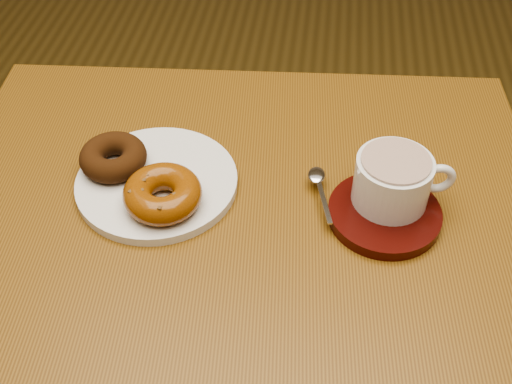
# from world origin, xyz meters

# --- Properties ---
(ground) EXTENTS (6.00, 6.00, 0.00)m
(ground) POSITION_xyz_m (0.00, 0.00, 0.00)
(ground) COLOR brown
(ground) RESTS_ON ground
(cafe_table) EXTENTS (0.86, 0.67, 0.77)m
(cafe_table) POSITION_xyz_m (0.14, -0.13, 0.64)
(cafe_table) COLOR brown
(cafe_table) RESTS_ON ground
(donut_plate) EXTENTS (0.29, 0.29, 0.01)m
(donut_plate) POSITION_xyz_m (0.02, -0.12, 0.77)
(donut_plate) COLOR silver
(donut_plate) RESTS_ON cafe_table
(donut_cinnamon) EXTENTS (0.12, 0.12, 0.03)m
(donut_cinnamon) POSITION_xyz_m (-0.04, -0.10, 0.80)
(donut_cinnamon) COLOR #371D0B
(donut_cinnamon) RESTS_ON donut_plate
(donut_caramel) EXTENTS (0.13, 0.13, 0.04)m
(donut_caramel) POSITION_xyz_m (0.04, -0.16, 0.80)
(donut_caramel) COLOR brown
(donut_caramel) RESTS_ON donut_plate
(saucer) EXTENTS (0.17, 0.17, 0.02)m
(saucer) POSITION_xyz_m (0.33, -0.14, 0.77)
(saucer) COLOR #340A07
(saucer) RESTS_ON cafe_table
(coffee_cup) EXTENTS (0.13, 0.10, 0.07)m
(coffee_cup) POSITION_xyz_m (0.33, -0.12, 0.82)
(coffee_cup) COLOR silver
(coffee_cup) RESTS_ON saucer
(teaspoon) EXTENTS (0.04, 0.10, 0.01)m
(teaspoon) POSITION_xyz_m (0.24, -0.10, 0.79)
(teaspoon) COLOR silver
(teaspoon) RESTS_ON saucer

